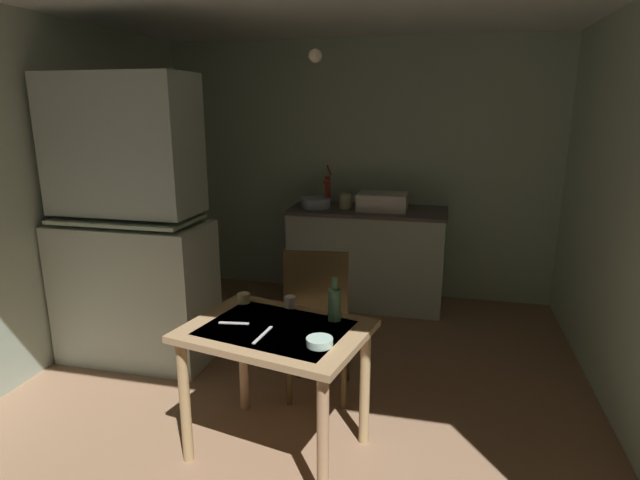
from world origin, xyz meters
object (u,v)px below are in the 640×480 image
at_px(hutch_cabinet, 131,233).
at_px(serving_bowl_wide, 320,342).
at_px(dining_table, 276,349).
at_px(glass_bottle, 334,303).
at_px(sink_basin, 383,201).
at_px(chair_far_side, 318,322).
at_px(teacup_mint, 244,298).
at_px(mixing_bowl_counter, 315,203).
at_px(hand_pump, 328,188).

bearing_deg(hutch_cabinet, serving_bowl_wide, -30.90).
distance_m(dining_table, glass_bottle, 0.38).
distance_m(sink_basin, chair_far_side, 1.81).
xyz_separation_m(serving_bowl_wide, teacup_mint, (-0.55, 0.43, 0.01)).
xyz_separation_m(mixing_bowl_counter, glass_bottle, (0.62, -2.08, -0.14)).
xyz_separation_m(sink_basin, serving_bowl_wide, (-0.00, -2.44, -0.24)).
height_order(sink_basin, serving_bowl_wide, sink_basin).
xyz_separation_m(hand_pump, teacup_mint, (-0.03, -2.05, -0.33)).
relative_size(mixing_bowl_counter, serving_bowl_wide, 2.13).
height_order(hutch_cabinet, sink_basin, hutch_cabinet).
bearing_deg(hand_pump, serving_bowl_wide, -78.14).
bearing_deg(hand_pump, hutch_cabinet, -125.38).
relative_size(serving_bowl_wide, teacup_mint, 1.76).
bearing_deg(glass_bottle, teacup_mint, 167.54).
bearing_deg(serving_bowl_wide, sink_basin, 89.99).
relative_size(mixing_bowl_counter, chair_far_side, 0.27).
bearing_deg(hand_pump, glass_bottle, -76.36).
height_order(hand_pump, serving_bowl_wide, hand_pump).
relative_size(hutch_cabinet, mixing_bowl_counter, 7.44).
xyz_separation_m(sink_basin, dining_table, (-0.27, -2.29, -0.38)).
height_order(mixing_bowl_counter, serving_bowl_wide, mixing_bowl_counter).
distance_m(hutch_cabinet, dining_table, 1.60).
bearing_deg(teacup_mint, serving_bowl_wide, -38.11).
bearing_deg(dining_table, hand_pump, 96.24).
bearing_deg(mixing_bowl_counter, teacup_mint, -88.17).
relative_size(dining_table, chair_far_side, 1.01).
relative_size(sink_basin, dining_table, 0.43).
xyz_separation_m(dining_table, chair_far_side, (0.09, 0.55, -0.08)).
bearing_deg(hutch_cabinet, sink_basin, 42.68).
relative_size(dining_table, glass_bottle, 4.26).
height_order(hand_pump, dining_table, hand_pump).
height_order(dining_table, teacup_mint, teacup_mint).
bearing_deg(hand_pump, teacup_mint, -90.87).
bearing_deg(glass_bottle, serving_bowl_wide, -91.07).
height_order(dining_table, chair_far_side, chair_far_side).
bearing_deg(teacup_mint, mixing_bowl_counter, 91.83).
height_order(hutch_cabinet, hand_pump, hutch_cabinet).
relative_size(hutch_cabinet, teacup_mint, 27.84).
bearing_deg(teacup_mint, hutch_cabinet, 153.41).
height_order(chair_far_side, serving_bowl_wide, chair_far_side).
height_order(dining_table, serving_bowl_wide, serving_bowl_wide).
distance_m(teacup_mint, glass_bottle, 0.58).
bearing_deg(teacup_mint, chair_far_side, 35.39).
distance_m(hand_pump, dining_table, 2.40).
bearing_deg(serving_bowl_wide, mixing_bowl_counter, 104.44).
distance_m(hutch_cabinet, sink_basin, 2.18).
height_order(serving_bowl_wide, glass_bottle, glass_bottle).
distance_m(sink_basin, hand_pump, 0.53).
xyz_separation_m(hutch_cabinet, hand_pump, (1.08, 1.52, 0.12)).
bearing_deg(mixing_bowl_counter, glass_bottle, -73.36).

